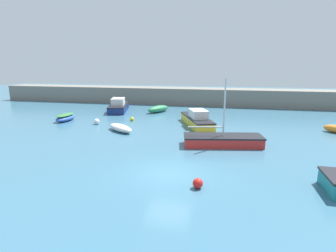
% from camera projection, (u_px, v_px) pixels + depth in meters
% --- Properties ---
extents(ground_plane, '(120.00, 120.00, 0.20)m').
position_uv_depth(ground_plane, '(169.00, 175.00, 14.80)').
color(ground_plane, '#38667F').
extents(harbor_breakwater, '(65.23, 3.76, 2.46)m').
position_uv_depth(harbor_breakwater, '(204.00, 97.00, 39.46)').
color(harbor_breakwater, slate).
rests_on(harbor_breakwater, ground_plane).
extents(cabin_cruiser_white, '(3.41, 6.18, 1.75)m').
position_uv_depth(cabin_cruiser_white, '(119.00, 106.00, 34.08)').
color(cabin_cruiser_white, navy).
rests_on(cabin_cruiser_white, ground_plane).
extents(sailboat_short_mast, '(6.12, 2.89, 5.07)m').
position_uv_depth(sailboat_short_mast, '(223.00, 140.00, 19.77)').
color(sailboat_short_mast, red).
rests_on(sailboat_short_mast, ground_plane).
extents(motorboat_with_cabin, '(4.06, 6.59, 1.67)m').
position_uv_depth(motorboat_with_cabin, '(197.00, 120.00, 26.12)').
color(motorboat_with_cabin, yellow).
rests_on(motorboat_with_cabin, ground_plane).
extents(rowboat_blue_near, '(3.30, 2.86, 0.64)m').
position_uv_depth(rowboat_blue_near, '(120.00, 128.00, 24.00)').
color(rowboat_blue_near, white).
rests_on(rowboat_blue_near, ground_plane).
extents(fishing_dinghy_green, '(2.25, 2.06, 0.70)m').
position_uv_depth(fishing_dinghy_green, '(336.00, 129.00, 23.45)').
color(fishing_dinghy_green, orange).
rests_on(fishing_dinghy_green, ground_plane).
extents(rowboat_with_red_cover, '(1.40, 2.90, 0.79)m').
position_uv_depth(rowboat_with_red_cover, '(65.00, 117.00, 28.33)').
color(rowboat_with_red_cover, '#2D56B7').
rests_on(rowboat_with_red_cover, ground_plane).
extents(open_tender_yellow, '(2.79, 3.66, 0.86)m').
position_uv_depth(open_tender_yellow, '(158.00, 109.00, 33.42)').
color(open_tender_yellow, '#287A4C').
rests_on(open_tender_yellow, ground_plane).
extents(mooring_buoy_red, '(0.52, 0.52, 0.52)m').
position_uv_depth(mooring_buoy_red, '(198.00, 183.00, 13.02)').
color(mooring_buoy_red, red).
rests_on(mooring_buoy_red, ground_plane).
extents(mooring_buoy_white, '(0.57, 0.57, 0.57)m').
position_uv_depth(mooring_buoy_white, '(97.00, 122.00, 26.80)').
color(mooring_buoy_white, white).
rests_on(mooring_buoy_white, ground_plane).
extents(mooring_buoy_yellow, '(0.42, 0.42, 0.42)m').
position_uv_depth(mooring_buoy_yellow, '(132.00, 119.00, 28.38)').
color(mooring_buoy_yellow, yellow).
rests_on(mooring_buoy_yellow, ground_plane).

